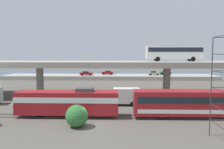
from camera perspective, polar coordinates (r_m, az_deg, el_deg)
ground_plane at (r=29.09m, az=-5.23°, el=-12.81°), size 260.00×260.00×0.00m
rail_strip_near at (r=32.15m, az=-4.52°, el=-10.94°), size 110.00×0.12×0.12m
rail_strip_far at (r=33.60m, az=-4.24°, el=-10.23°), size 110.00×0.12×0.12m
train_locomotive at (r=33.18m, az=-12.46°, el=-6.75°), size 15.57×3.04×4.18m
train_coach_lead at (r=34.69m, az=23.77°, el=-6.58°), size 21.60×3.04×3.86m
highway_overpass at (r=47.64m, az=-2.39°, el=2.50°), size 96.00×12.17×7.49m
transit_bus_on_overpass at (r=50.55m, az=15.55°, el=5.62°), size 12.00×2.68×3.40m
service_truck_east at (r=39.70m, az=2.44°, el=-5.50°), size 6.80×2.46×3.04m
pier_parking_lot at (r=82.95m, az=-0.63°, el=-0.60°), size 77.35×11.67×1.40m
parked_car_0 at (r=81.72m, az=-6.60°, el=0.32°), size 4.62×1.97×1.50m
parked_car_1 at (r=85.64m, az=13.42°, el=0.43°), size 4.04×1.87×1.50m
parked_car_2 at (r=84.53m, az=-1.12°, el=0.51°), size 4.36×1.98×1.50m
parked_car_3 at (r=83.41m, az=10.60°, el=0.36°), size 4.12×1.87×1.50m
harbor_water at (r=105.90m, az=-0.12°, el=0.26°), size 140.00×36.00×0.01m
shrub_right at (r=28.36m, az=-8.97°, el=-10.40°), size 2.78×2.78×2.78m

